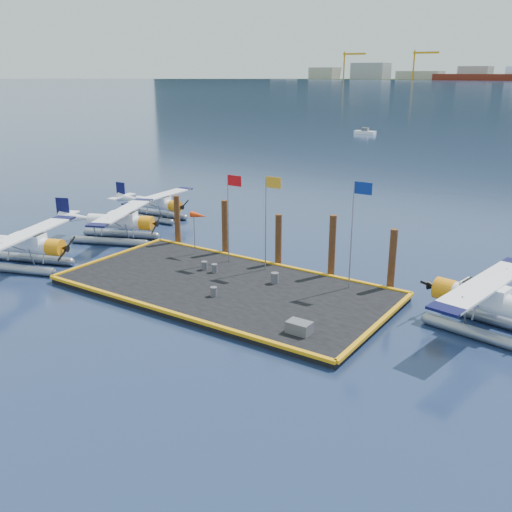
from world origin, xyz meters
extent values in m
plane|color=navy|center=(0.00, 0.00, 0.00)|extent=(4000.00, 4000.00, 0.00)
cube|color=black|center=(0.00, 0.00, 0.20)|extent=(20.00, 10.00, 0.40)
cube|color=#521A0B|center=(-180.00, 860.00, 4.00)|extent=(150.00, 22.00, 10.00)
cylinder|color=orange|center=(-420.00, 895.00, 22.00)|extent=(2.40, 2.40, 44.00)
cylinder|color=orange|center=(-300.00, 895.00, 22.00)|extent=(2.40, 2.40, 44.00)
cone|color=black|center=(-350.00, 1500.00, 0.00)|extent=(1400.00, 1400.00, 520.00)
cylinder|color=gray|center=(-14.63, -3.19, 0.30)|extent=(6.03, 2.61, 0.60)
cylinder|color=gray|center=(-13.91, -5.26, 0.30)|extent=(6.03, 2.61, 0.60)
cylinder|color=white|center=(-14.08, -4.16, 1.64)|extent=(4.74, 2.57, 1.10)
cube|color=white|center=(-13.52, -3.96, 1.99)|extent=(2.43, 1.76, 0.90)
cube|color=black|center=(-13.23, -3.86, 2.19)|extent=(1.66, 1.45, 0.55)
cylinder|color=orange|center=(-11.64, -3.30, 1.64)|extent=(1.32, 1.42, 1.16)
cube|color=black|center=(-10.84, -3.02, 1.64)|extent=(0.79, 2.11, 1.12)
cube|color=white|center=(-13.52, -3.96, 2.49)|extent=(4.38, 8.96, 0.12)
cube|color=#0B0B37|center=(-14.94, 0.08, 2.49)|extent=(1.71, 1.34, 0.13)
cylinder|color=gray|center=(-14.13, 4.80, 0.29)|extent=(5.81, 2.83, 0.58)
cylinder|color=gray|center=(-13.32, 2.82, 0.29)|extent=(5.81, 2.83, 0.58)
cylinder|color=white|center=(-13.55, 3.89, 1.61)|extent=(4.60, 2.71, 1.07)
cube|color=white|center=(-13.01, 4.11, 1.95)|extent=(2.39, 1.80, 0.88)
cube|color=black|center=(-12.74, 4.22, 2.14)|extent=(1.65, 1.46, 0.54)
cylinder|color=orange|center=(-11.20, 4.84, 1.61)|extent=(1.33, 1.41, 1.13)
cube|color=black|center=(-10.44, 5.16, 1.61)|extent=(0.87, 2.03, 1.09)
cube|color=white|center=(-13.01, 4.11, 2.44)|extent=(4.67, 8.67, 0.12)
cube|color=#0B0B37|center=(-14.59, 7.99, 2.44)|extent=(1.68, 1.36, 0.13)
cube|color=#0B0B37|center=(-11.42, 0.23, 2.44)|extent=(1.68, 1.36, 0.13)
cube|color=#0B0B37|center=(-17.70, 2.19, 2.49)|extent=(1.04, 0.51, 1.66)
cube|color=white|center=(-17.61, 2.23, 1.85)|extent=(2.06, 3.40, 0.10)
cylinder|color=gray|center=(-16.21, 11.78, 0.27)|extent=(5.50, 0.88, 0.53)
cylinder|color=gray|center=(-16.09, 9.84, 0.27)|extent=(5.50, 0.88, 0.53)
cylinder|color=white|center=(-15.97, 10.82, 1.46)|extent=(4.16, 1.24, 0.97)
cube|color=white|center=(-15.45, 10.86, 1.77)|extent=(2.00, 1.10, 0.80)
cube|color=black|center=(-15.18, 10.87, 1.94)|extent=(1.29, 1.01, 0.49)
cylinder|color=orange|center=(-13.68, 10.97, 1.46)|extent=(0.95, 1.08, 1.02)
cube|color=black|center=(-12.93, 11.02, 1.46)|extent=(0.18, 1.97, 0.99)
cube|color=white|center=(-15.45, 10.86, 2.21)|extent=(1.84, 8.02, 0.11)
cube|color=#0B0B37|center=(-15.69, 14.65, 2.21)|extent=(1.37, 0.88, 0.11)
cube|color=#0B0B37|center=(-15.20, 7.06, 2.21)|extent=(1.37, 0.88, 0.11)
cube|color=#0B0B37|center=(-20.03, 10.56, 2.25)|extent=(0.98, 0.17, 1.50)
cube|color=white|center=(-19.94, 10.56, 1.68)|extent=(0.99, 3.05, 0.09)
cylinder|color=gray|center=(15.01, 1.68, 0.31)|extent=(6.47, 1.67, 0.62)
cylinder|color=gray|center=(15.38, 3.94, 0.31)|extent=(6.47, 1.67, 0.62)
cylinder|color=white|center=(14.99, 2.84, 1.72)|extent=(4.96, 1.92, 1.14)
cube|color=white|center=(14.37, 2.95, 2.08)|extent=(2.45, 1.50, 0.94)
cube|color=black|center=(14.06, 3.00, 2.29)|extent=(1.62, 1.32, 0.57)
cylinder|color=orange|center=(12.32, 3.29, 1.72)|extent=(1.22, 1.36, 1.21)
cube|color=black|center=(11.45, 3.43, 1.72)|extent=(0.44, 2.30, 1.17)
cube|color=white|center=(14.37, 2.95, 2.60)|extent=(3.07, 9.49, 0.12)
cube|color=#0B0B37|center=(13.64, -1.47, 2.60)|extent=(1.69, 1.18, 0.14)
cylinder|color=#515055|center=(-2.81, 1.53, 0.68)|extent=(0.40, 0.40, 0.56)
cylinder|color=#515055|center=(2.37, 1.98, 0.74)|extent=(0.48, 0.48, 0.67)
cylinder|color=#515055|center=(0.55, -1.79, 0.68)|extent=(0.39, 0.39, 0.55)
cylinder|color=#515055|center=(-1.95, 1.49, 0.68)|extent=(0.39, 0.39, 0.56)
cube|color=#515055|center=(7.11, -3.30, 0.70)|extent=(1.21, 0.81, 0.60)
cylinder|color=gray|center=(-2.50, 3.80, 3.40)|extent=(0.08, 0.08, 6.00)
cube|color=red|center=(-1.95, 3.80, 6.05)|extent=(1.10, 0.03, 0.70)
cylinder|color=gray|center=(0.50, 3.80, 3.50)|extent=(0.08, 0.08, 6.20)
cube|color=orange|center=(1.05, 3.80, 6.25)|extent=(1.10, 0.03, 0.70)
cylinder|color=gray|center=(6.50, 3.80, 3.65)|extent=(0.08, 0.08, 6.50)
cube|color=navy|center=(7.05, 3.80, 6.55)|extent=(1.10, 0.03, 0.70)
cylinder|color=gray|center=(-5.50, 3.80, 1.90)|extent=(0.07, 0.07, 3.00)
cone|color=#EB3A0D|center=(-5.00, 3.80, 3.30)|extent=(1.40, 0.44, 0.44)
cylinder|color=#412012|center=(-8.50, 5.40, 2.00)|extent=(0.44, 0.44, 4.00)
cylinder|color=#412012|center=(-4.00, 5.40, 2.10)|extent=(0.44, 0.44, 4.20)
cylinder|color=#412012|center=(0.50, 5.40, 1.90)|extent=(0.44, 0.44, 3.80)
cylinder|color=#412012|center=(4.50, 5.40, 2.15)|extent=(0.44, 0.44, 4.30)
cylinder|color=#412012|center=(8.50, 5.40, 2.00)|extent=(0.44, 0.44, 4.00)
camera|label=1|loc=(19.75, -25.98, 12.85)|focal=40.00mm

